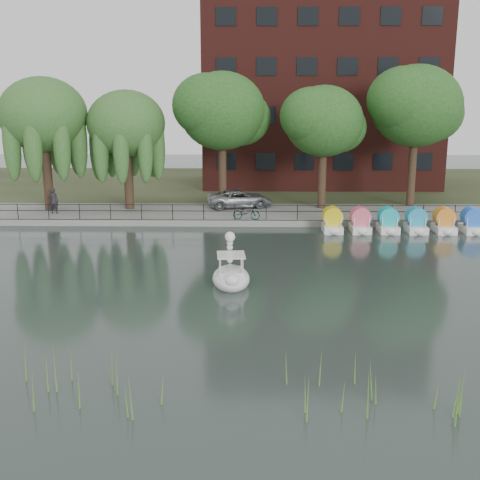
{
  "coord_description": "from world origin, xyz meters",
  "views": [
    {
      "loc": [
        1.03,
        -24.49,
        8.22
      ],
      "look_at": [
        0.5,
        4.0,
        1.3
      ],
      "focal_mm": 45.0,
      "sensor_mm": 36.0,
      "label": 1
    }
  ],
  "objects_px": {
    "pedestrian": "(54,199)",
    "swan_boat": "(231,274)",
    "minivan": "(240,197)",
    "bicycle": "(246,212)"
  },
  "relations": [
    {
      "from": "minivan",
      "to": "bicycle",
      "type": "height_order",
      "value": "minivan"
    },
    {
      "from": "minivan",
      "to": "bicycle",
      "type": "distance_m",
      "value": 4.28
    },
    {
      "from": "minivan",
      "to": "swan_boat",
      "type": "height_order",
      "value": "swan_boat"
    },
    {
      "from": "bicycle",
      "to": "swan_boat",
      "type": "distance_m",
      "value": 12.36
    },
    {
      "from": "bicycle",
      "to": "minivan",
      "type": "bearing_deg",
      "value": 15.54
    },
    {
      "from": "bicycle",
      "to": "swan_boat",
      "type": "bearing_deg",
      "value": -174.25
    },
    {
      "from": "bicycle",
      "to": "pedestrian",
      "type": "distance_m",
      "value": 13.1
    },
    {
      "from": "pedestrian",
      "to": "swan_boat",
      "type": "height_order",
      "value": "pedestrian"
    },
    {
      "from": "pedestrian",
      "to": "minivan",
      "type": "bearing_deg",
      "value": -172.86
    },
    {
      "from": "minivan",
      "to": "pedestrian",
      "type": "distance_m",
      "value": 12.69
    }
  ]
}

